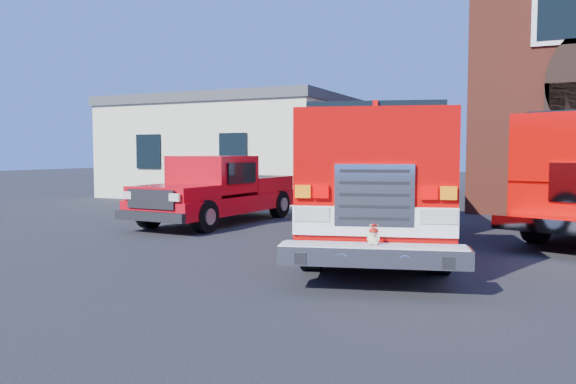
% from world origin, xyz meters
% --- Properties ---
extents(ground, '(100.00, 100.00, 0.00)m').
position_xyz_m(ground, '(0.00, 0.00, 0.00)').
color(ground, black).
rests_on(ground, ground).
extents(side_building, '(10.20, 8.20, 4.35)m').
position_xyz_m(side_building, '(-9.00, 13.00, 2.20)').
color(side_building, '#E6E6C3').
rests_on(side_building, ground).
extents(fire_engine, '(4.74, 9.21, 2.73)m').
position_xyz_m(fire_engine, '(0.53, 2.16, 1.42)').
color(fire_engine, black).
rests_on(fire_engine, ground).
extents(pickup_truck, '(2.36, 5.79, 1.86)m').
position_xyz_m(pickup_truck, '(-4.43, 3.78, 0.88)').
color(pickup_truck, black).
rests_on(pickup_truck, ground).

